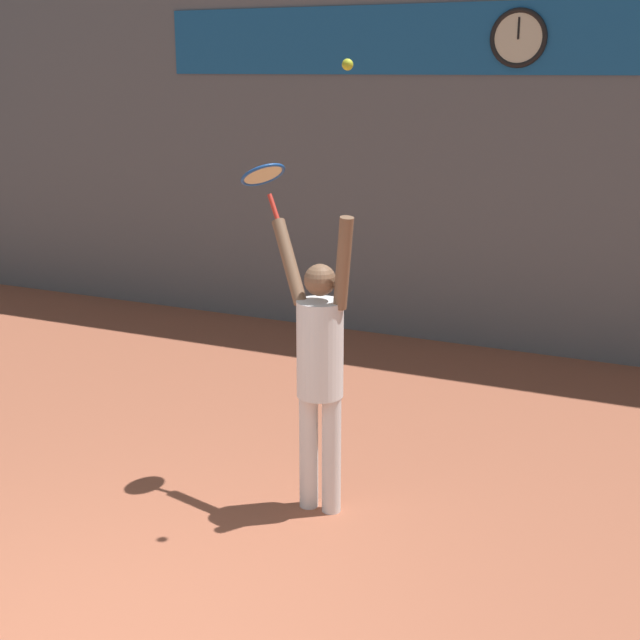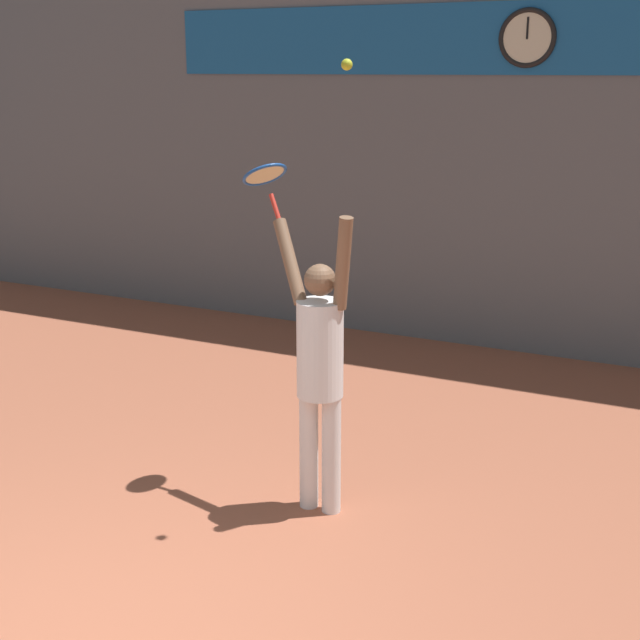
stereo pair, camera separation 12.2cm
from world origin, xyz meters
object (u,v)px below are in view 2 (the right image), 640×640
at_px(scoreboard_clock, 527,38).
at_px(tennis_racket, 266,177).
at_px(tennis_player, 320,363).
at_px(tennis_ball, 347,65).

bearing_deg(scoreboard_clock, tennis_racket, -102.37).
bearing_deg(tennis_racket, tennis_player, -28.71).
relative_size(tennis_player, tennis_ball, 30.66).
bearing_deg(tennis_racket, scoreboard_clock, 77.63).
bearing_deg(tennis_ball, tennis_player, 154.80).
height_order(tennis_player, tennis_ball, tennis_ball).
distance_m(scoreboard_clock, tennis_ball, 4.21).
xyz_separation_m(tennis_racket, tennis_ball, (0.80, -0.42, 0.74)).
height_order(scoreboard_clock, tennis_ball, scoreboard_clock).
xyz_separation_m(scoreboard_clock, tennis_ball, (-0.03, -4.20, -0.26)).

